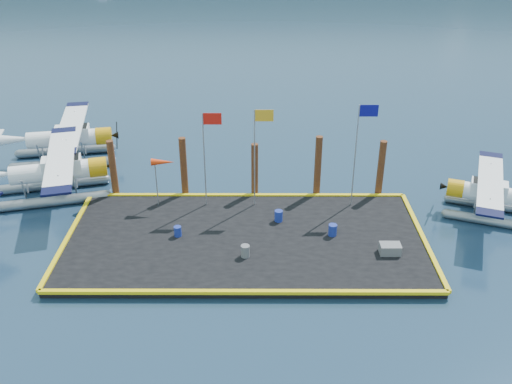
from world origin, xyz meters
TOP-DOWN VIEW (x-y plane):
  - ground at (0.00, 0.00)m, footprint 4000.00×4000.00m
  - dock at (0.00, 0.00)m, footprint 20.00×10.00m
  - dock_bumpers at (0.00, 0.00)m, footprint 20.25×10.25m
  - seaplane_b at (-12.24, 5.58)m, footprint 9.74×10.52m
  - seaplane_c at (-13.18, 11.15)m, footprint 9.61×10.51m
  - seaplane_d at (14.94, 3.01)m, footprint 8.38×8.90m
  - drum_0 at (-3.82, 0.13)m, footprint 0.42×0.42m
  - drum_2 at (4.93, 0.22)m, footprint 0.48×0.48m
  - drum_3 at (0.03, -1.91)m, footprint 0.47×0.47m
  - drum_5 at (1.93, 1.80)m, footprint 0.48×0.48m
  - crate at (7.80, -1.61)m, footprint 1.11×0.74m
  - flagpole_red at (-2.29, 3.80)m, footprint 1.14×0.08m
  - flagpole_yellow at (0.70, 3.80)m, footprint 1.14×0.08m
  - flagpole_blue at (6.70, 3.80)m, footprint 1.14×0.08m
  - windsock at (-5.03, 3.80)m, footprint 1.40×0.44m
  - piling_0 at (-8.50, 5.40)m, footprint 0.44×0.44m
  - piling_1 at (-4.00, 5.40)m, footprint 0.44×0.44m
  - piling_2 at (0.50, 5.40)m, footprint 0.44×0.44m
  - piling_3 at (4.50, 5.40)m, footprint 0.44×0.44m
  - piling_4 at (8.50, 5.40)m, footprint 0.44×0.44m

SIDE VIEW (x-z plane):
  - ground at x=0.00m, z-range 0.00..0.00m
  - dock at x=0.00m, z-range 0.00..0.40m
  - dock_bumpers at x=0.00m, z-range 0.40..0.58m
  - crate at x=7.80m, z-range 0.40..0.96m
  - drum_0 at x=-3.82m, z-range 0.40..0.99m
  - drum_3 at x=0.03m, z-range 0.40..1.07m
  - drum_2 at x=4.93m, z-range 0.40..1.08m
  - drum_5 at x=1.93m, z-range 0.40..1.08m
  - seaplane_d at x=14.94m, z-range -0.21..3.00m
  - seaplane_c at x=-13.18m, z-range -0.24..3.48m
  - seaplane_b at x=-12.24m, z-range -0.24..3.49m
  - piling_2 at x=0.50m, z-range 0.00..3.80m
  - piling_0 at x=-8.50m, z-range 0.00..4.00m
  - piling_4 at x=8.50m, z-range 0.00..4.00m
  - piling_1 at x=-4.00m, z-range 0.00..4.20m
  - piling_3 at x=4.50m, z-range 0.00..4.30m
  - windsock at x=-5.03m, z-range 1.67..4.79m
  - flagpole_red at x=-2.29m, z-range 1.40..7.40m
  - flagpole_yellow at x=0.70m, z-range 1.41..7.61m
  - flagpole_blue at x=6.70m, z-range 1.44..7.94m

